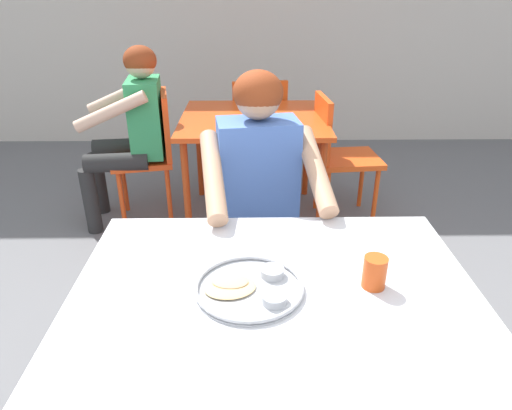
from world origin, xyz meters
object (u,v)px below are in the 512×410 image
drinking_cup (375,271)px  diner_foreground (261,193)px  table_foreground (275,308)px  chair_red_left (153,149)px  chair_foreground (255,218)px  thali_tray (250,287)px  table_background_red (253,129)px  chair_red_far (258,127)px  patron_background (132,122)px  chair_red_right (337,151)px

drinking_cup → diner_foreground: diner_foreground is taller
table_foreground → chair_red_left: 2.01m
chair_foreground → chair_red_left: size_ratio=0.96×
chair_red_left → table_foreground: bearing=-68.7°
chair_red_left → chair_foreground: bearing=-55.0°
thali_tray → diner_foreground: 0.68m
drinking_cup → table_background_red: 1.87m
chair_foreground → chair_red_far: size_ratio=0.98×
drinking_cup → table_background_red: bearing=100.4°
table_background_red → patron_background: (-0.79, -0.01, 0.05)m
thali_tray → table_background_red: thali_tray is taller
chair_foreground → chair_red_left: (-0.68, 0.97, 0.02)m
table_background_red → chair_red_left: (-0.68, 0.02, -0.14)m
table_foreground → drinking_cup: size_ratio=12.10×
table_background_red → chair_red_far: (0.04, 0.58, -0.16)m
chair_red_left → patron_background: bearing=-166.9°
chair_foreground → drinking_cup: bearing=-69.2°
table_foreground → patron_background: size_ratio=1.00×
chair_foreground → diner_foreground: (0.02, -0.22, 0.23)m
table_background_red → diner_foreground: bearing=-88.9°
thali_tray → diner_foreground: diner_foreground is taller
drinking_cup → chair_foreground: chair_foreground is taller
table_background_red → chair_red_far: 0.60m
table_background_red → patron_background: size_ratio=0.80×
diner_foreground → drinking_cup: bearing=-64.9°
thali_tray → diner_foreground: (0.05, 0.68, -0.02)m
patron_background → chair_foreground: bearing=-50.0°
diner_foreground → patron_background: bearing=125.1°
thali_tray → chair_red_right: size_ratio=0.37×
table_foreground → chair_red_left: size_ratio=1.33×
thali_tray → chair_red_left: size_ratio=0.36×
thali_tray → patron_background: 2.00m
table_foreground → chair_red_far: chair_red_far is taller
chair_red_left → chair_red_right: size_ratio=1.03×
thali_tray → chair_red_far: chair_red_far is taller
chair_red_right → patron_background: size_ratio=0.73×
table_background_red → chair_red_far: bearing=85.9°
chair_foreground → table_background_red: 0.97m
drinking_cup → chair_foreground: (-0.34, 0.88, -0.29)m
chair_foreground → patron_background: patron_background is taller
chair_red_right → chair_red_far: 0.78m
table_foreground → chair_red_right: 1.92m
chair_red_left → chair_red_far: size_ratio=1.02×
chair_foreground → chair_red_right: bearing=59.2°
table_background_red → table_foreground: bearing=-88.5°
thali_tray → patron_background: size_ratio=0.27×
drinking_cup → table_background_red: (-0.34, 1.84, -0.13)m
diner_foreground → table_background_red: 1.17m
diner_foreground → chair_red_right: bearing=65.0°
diner_foreground → chair_red_left: size_ratio=1.37×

